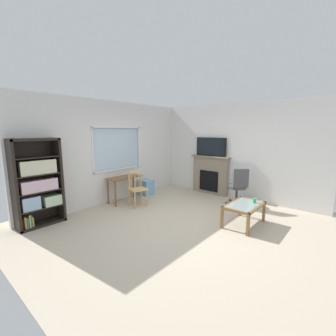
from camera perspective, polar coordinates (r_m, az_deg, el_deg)
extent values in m
cube|color=beige|center=(5.02, 3.03, -13.64)|extent=(6.02, 5.78, 0.02)
cube|color=silver|center=(6.54, -13.77, -4.31)|extent=(5.02, 0.12, 0.86)
cube|color=silver|center=(6.37, -14.49, 13.20)|extent=(5.02, 0.12, 0.68)
cube|color=silver|center=(5.62, -27.31, 3.36)|extent=(1.88, 0.12, 1.20)
cube|color=silver|center=(7.50, -3.27, 5.68)|extent=(1.57, 0.12, 1.20)
cube|color=silver|center=(6.47, -13.05, 4.85)|extent=(1.57, 0.02, 1.20)
cube|color=white|center=(6.49, -12.49, -0.34)|extent=(1.63, 0.06, 0.03)
cube|color=white|center=(6.40, -12.87, 10.05)|extent=(1.63, 0.06, 0.03)
cube|color=white|center=(5.99, -18.72, 4.22)|extent=(0.03, 0.06, 1.20)
cube|color=white|center=(6.91, -7.44, 5.29)|extent=(0.03, 0.06, 1.20)
cube|color=silver|center=(6.86, 16.43, 4.20)|extent=(0.12, 4.98, 2.74)
cube|color=black|center=(5.21, -34.62, -3.90)|extent=(0.05, 0.38, 1.81)
cube|color=black|center=(5.47, -26.01, -2.60)|extent=(0.05, 0.38, 1.81)
cube|color=black|center=(5.22, -31.02, 6.24)|extent=(0.90, 0.38, 0.05)
cube|color=black|center=(5.56, -29.44, -12.14)|extent=(0.90, 0.38, 0.05)
cube|color=black|center=(5.49, -30.84, -2.94)|extent=(0.90, 0.02, 1.81)
cube|color=black|center=(5.45, -29.74, -8.68)|extent=(0.85, 0.36, 0.02)
cube|color=black|center=(5.36, -30.05, -5.08)|extent=(0.85, 0.36, 0.02)
cube|color=black|center=(5.29, -30.37, -1.38)|extent=(0.85, 0.36, 0.02)
cube|color=black|center=(5.24, -30.69, 2.40)|extent=(0.85, 0.36, 0.02)
cube|color=#9EBCDB|center=(5.35, -31.76, -7.56)|extent=(0.33, 0.30, 0.27)
cube|color=#B7D6B2|center=(5.48, -27.62, -7.12)|extent=(0.34, 0.33, 0.21)
cube|color=beige|center=(5.32, -30.19, -3.75)|extent=(0.68, 0.32, 0.24)
cube|color=beige|center=(5.26, -30.44, 0.25)|extent=(0.66, 0.31, 0.28)
cube|color=black|center=(5.40, -33.25, -11.65)|extent=(0.03, 0.22, 0.21)
cube|color=orange|center=(5.41, -32.84, -11.44)|extent=(0.04, 0.27, 0.24)
cube|color=#286BB2|center=(5.42, -32.40, -11.47)|extent=(0.04, 0.28, 0.21)
cube|color=yellow|center=(5.42, -32.05, -11.16)|extent=(0.02, 0.28, 0.26)
cube|color=#286BB2|center=(5.43, -31.70, -11.17)|extent=(0.02, 0.26, 0.25)
cube|color=yellow|center=(5.45, -31.38, -11.42)|extent=(0.03, 0.21, 0.19)
cube|color=brown|center=(6.29, -10.98, -2.31)|extent=(0.98, 0.43, 0.03)
cylinder|color=brown|center=(5.98, -13.21, -6.48)|extent=(0.04, 0.04, 0.68)
cylinder|color=brown|center=(6.52, -6.92, -4.96)|extent=(0.04, 0.04, 0.68)
cylinder|color=brown|center=(6.25, -15.02, -5.88)|extent=(0.04, 0.04, 0.68)
cylinder|color=brown|center=(6.76, -8.81, -4.48)|extent=(0.04, 0.04, 0.68)
cube|color=tan|center=(5.92, -7.66, -5.35)|extent=(0.51, 0.50, 0.04)
cylinder|color=tan|center=(5.78, -8.41, -8.17)|extent=(0.04, 0.04, 0.43)
cylinder|color=tan|center=(5.93, -5.42, -7.65)|extent=(0.04, 0.04, 0.43)
cylinder|color=tan|center=(6.06, -9.74, -7.37)|extent=(0.04, 0.04, 0.43)
cylinder|color=tan|center=(6.20, -6.86, -6.91)|extent=(0.04, 0.04, 0.43)
cylinder|color=tan|center=(5.94, -9.86, -3.13)|extent=(0.04, 0.04, 0.45)
cylinder|color=tan|center=(6.08, -6.94, -2.76)|extent=(0.04, 0.04, 0.45)
cube|color=tan|center=(5.97, -8.43, -1.12)|extent=(0.36, 0.13, 0.06)
cylinder|color=tan|center=(5.97, -9.29, -3.34)|extent=(0.02, 0.02, 0.35)
cylinder|color=tan|center=(6.02, -8.38, -3.22)|extent=(0.02, 0.02, 0.35)
cylinder|color=tan|center=(6.06, -7.49, -3.11)|extent=(0.02, 0.02, 0.35)
cube|color=#72ADDB|center=(6.97, -5.62, -4.89)|extent=(0.35, 0.40, 0.47)
cube|color=gray|center=(7.14, 10.73, -1.87)|extent=(0.18, 1.16, 1.15)
cube|color=black|center=(7.09, 10.31, -3.24)|extent=(0.03, 0.64, 0.63)
cube|color=gray|center=(7.03, 10.80, 2.85)|extent=(0.26, 1.26, 0.04)
cube|color=black|center=(7.00, 10.88, 5.30)|extent=(0.05, 1.00, 0.56)
cube|color=black|center=(6.98, 10.76, 5.29)|extent=(0.01, 0.95, 0.51)
cylinder|color=#4C4C51|center=(6.29, 17.14, -4.55)|extent=(0.48, 0.48, 0.09)
cube|color=#4C4C51|center=(6.03, 18.00, -2.46)|extent=(0.34, 0.34, 0.48)
cylinder|color=#38383D|center=(6.35, 17.03, -6.65)|extent=(0.06, 0.06, 0.42)
cube|color=#38383D|center=(6.36, 15.75, -8.53)|extent=(0.22, 0.23, 0.03)
cylinder|color=#38383D|center=(6.32, 14.53, -8.65)|extent=(0.05, 0.05, 0.05)
cube|color=#38383D|center=(6.27, 16.99, -8.85)|extent=(0.27, 0.16, 0.03)
cylinder|color=#38383D|center=(6.14, 17.04, -9.29)|extent=(0.05, 0.05, 0.05)
cube|color=#38383D|center=(6.37, 18.16, -8.61)|extent=(0.08, 0.28, 0.03)
cylinder|color=#38383D|center=(6.35, 19.40, -8.81)|extent=(0.05, 0.05, 0.05)
cube|color=#38383D|center=(6.52, 17.63, -8.18)|extent=(0.28, 0.08, 0.03)
cylinder|color=#38383D|center=(6.63, 18.30, -7.95)|extent=(0.05, 0.05, 0.05)
cube|color=#38383D|center=(6.51, 16.17, -8.13)|extent=(0.16, 0.26, 0.03)
cylinder|color=#38383D|center=(6.62, 15.43, -7.85)|extent=(0.05, 0.05, 0.05)
cube|color=#8C9E99|center=(4.98, 18.85, -8.77)|extent=(0.85, 0.48, 0.02)
cube|color=brown|center=(4.90, 21.75, -9.43)|extent=(0.95, 0.05, 0.05)
cube|color=brown|center=(5.08, 16.04, -8.44)|extent=(0.95, 0.05, 0.05)
cube|color=brown|center=(4.59, 16.69, -10.43)|extent=(0.05, 0.58, 0.05)
cube|color=brown|center=(5.39, 20.65, -7.66)|extent=(0.05, 0.58, 0.05)
cube|color=brown|center=(4.58, 19.67, -13.67)|extent=(0.05, 0.05, 0.40)
cube|color=brown|center=(5.38, 23.20, -10.39)|extent=(0.05, 0.05, 0.40)
cube|color=brown|center=(4.77, 13.58, -12.40)|extent=(0.05, 0.05, 0.40)
cube|color=brown|center=(5.54, 17.91, -9.47)|extent=(0.05, 0.05, 0.40)
cylinder|color=#33B770|center=(5.13, 21.10, -7.73)|extent=(0.07, 0.07, 0.09)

